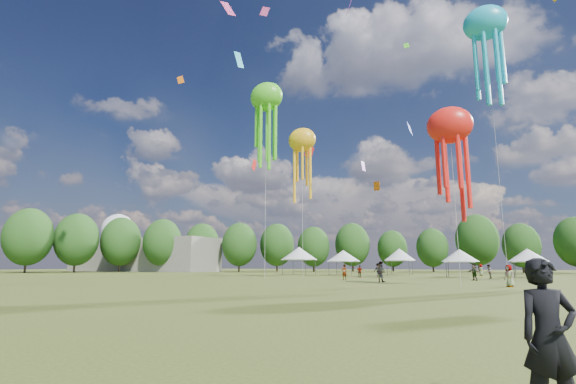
% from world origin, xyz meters
% --- Properties ---
extents(ground, '(300.00, 300.00, 0.00)m').
position_xyz_m(ground, '(0.00, 0.00, 0.00)').
color(ground, '#384416').
rests_on(ground, ground).
extents(observer_main, '(0.70, 0.60, 1.63)m').
position_xyz_m(observer_main, '(7.49, -2.42, 0.82)').
color(observer_main, black).
rests_on(observer_main, ground).
extents(spectator_near, '(1.14, 1.05, 1.89)m').
position_xyz_m(spectator_near, '(-2.11, 31.23, 0.95)').
color(spectator_near, gray).
rests_on(spectator_near, ground).
extents(spectators_far, '(17.00, 33.38, 1.80)m').
position_xyz_m(spectators_far, '(1.08, 44.27, 0.84)').
color(spectators_far, gray).
rests_on(spectators_far, ground).
extents(festival_tents, '(37.31, 12.08, 4.45)m').
position_xyz_m(festival_tents, '(-7.38, 54.72, 3.07)').
color(festival_tents, '#47474C').
rests_on(festival_tents, ground).
extents(show_kites, '(38.18, 16.68, 27.89)m').
position_xyz_m(show_kites, '(-1.76, 35.16, 18.06)').
color(show_kites, yellow).
rests_on(show_kites, ground).
extents(small_kites, '(74.63, 58.21, 46.07)m').
position_xyz_m(small_kites, '(-0.66, 42.85, 29.99)').
color(small_kites, yellow).
rests_on(small_kites, ground).
extents(treeline, '(201.57, 95.24, 13.43)m').
position_xyz_m(treeline, '(-3.87, 62.51, 6.54)').
color(treeline, '#38281C').
rests_on(treeline, ground).
extents(hangar, '(40.00, 12.00, 8.00)m').
position_xyz_m(hangar, '(-72.00, 72.00, 4.00)').
color(hangar, gray).
rests_on(hangar, ground).
extents(radome, '(9.00, 9.00, 16.00)m').
position_xyz_m(radome, '(-88.00, 78.00, 9.99)').
color(radome, white).
rests_on(radome, ground).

